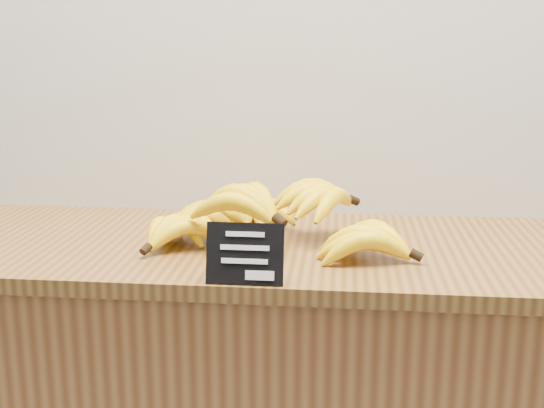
{
  "coord_description": "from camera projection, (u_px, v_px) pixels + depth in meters",
  "views": [
    {
      "loc": [
        0.19,
        1.43,
        1.32
      ],
      "look_at": [
        0.06,
        2.7,
        1.02
      ],
      "focal_mm": 45.0,
      "sensor_mm": 36.0,
      "label": 1
    }
  ],
  "objects": [
    {
      "name": "chalkboard_sign",
      "position": [
        245.0,
        254.0,
        1.13
      ],
      "size": [
        0.13,
        0.03,
        0.1
      ],
      "primitive_type": "cube",
      "rotation": [
        -0.24,
        0.0,
        0.0
      ],
      "color": "black",
      "rests_on": "counter_top"
    },
    {
      "name": "banana_pile",
      "position": [
        263.0,
        218.0,
        1.35
      ],
      "size": [
        0.58,
        0.42,
        0.13
      ],
      "color": "yellow",
      "rests_on": "counter_top"
    },
    {
      "name": "counter_top",
      "position": [
        275.0,
        249.0,
        1.38
      ],
      "size": [
        1.46,
        0.54,
        0.03
      ],
      "primitive_type": "cube",
      "color": "brown",
      "rests_on": "counter"
    }
  ]
}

